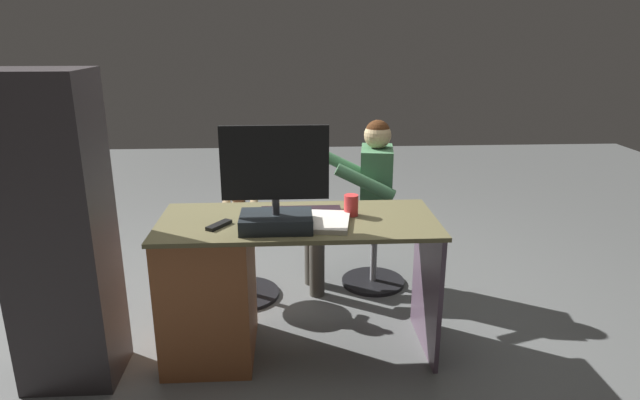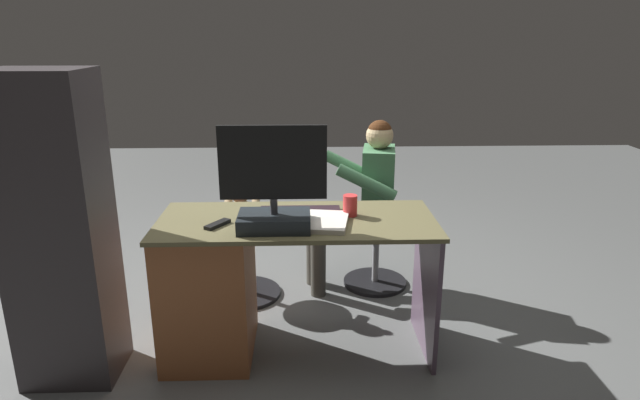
# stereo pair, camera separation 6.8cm
# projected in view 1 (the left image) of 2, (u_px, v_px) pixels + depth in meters

# --- Properties ---
(ground_plane) EXTENTS (10.00, 10.00, 0.00)m
(ground_plane) POSITION_uv_depth(u_px,v_px,m) (298.00, 313.00, 3.33)
(ground_plane) COLOR #5C5E5D
(desk) EXTENTS (1.42, 0.60, 0.75)m
(desk) POSITION_uv_depth(u_px,v_px,m) (227.00, 284.00, 2.83)
(desk) COLOR brown
(desk) RESTS_ON ground_plane
(monitor) EXTENTS (0.51, 0.23, 0.50)m
(monitor) POSITION_uv_depth(u_px,v_px,m) (276.00, 196.00, 2.57)
(monitor) COLOR black
(monitor) RESTS_ON desk
(keyboard) EXTENTS (0.42, 0.14, 0.02)m
(keyboard) POSITION_uv_depth(u_px,v_px,m) (301.00, 211.00, 2.84)
(keyboard) COLOR black
(keyboard) RESTS_ON desk
(computer_mouse) EXTENTS (0.06, 0.10, 0.04)m
(computer_mouse) POSITION_uv_depth(u_px,v_px,m) (247.00, 212.00, 2.80)
(computer_mouse) COLOR #29272E
(computer_mouse) RESTS_ON desk
(cup) EXTENTS (0.07, 0.07, 0.11)m
(cup) POSITION_uv_depth(u_px,v_px,m) (351.00, 205.00, 2.79)
(cup) COLOR red
(cup) RESTS_ON desk
(tv_remote) EXTENTS (0.12, 0.15, 0.02)m
(tv_remote) POSITION_uv_depth(u_px,v_px,m) (219.00, 225.00, 2.64)
(tv_remote) COLOR black
(tv_remote) RESTS_ON desk
(notebook_binder) EXTENTS (0.26, 0.33, 0.02)m
(notebook_binder) POSITION_uv_depth(u_px,v_px,m) (326.00, 222.00, 2.68)
(notebook_binder) COLOR beige
(notebook_binder) RESTS_ON desk
(office_chair_teddy) EXTENTS (0.47, 0.47, 0.47)m
(office_chair_teddy) POSITION_uv_depth(u_px,v_px,m) (242.00, 259.00, 3.49)
(office_chair_teddy) COLOR black
(office_chair_teddy) RESTS_ON ground_plane
(teddy_bear) EXTENTS (0.23, 0.23, 0.32)m
(teddy_bear) POSITION_uv_depth(u_px,v_px,m) (239.00, 207.00, 3.39)
(teddy_bear) COLOR #927956
(teddy_bear) RESTS_ON office_chair_teddy
(visitor_chair) EXTENTS (0.43, 0.43, 0.47)m
(visitor_chair) POSITION_uv_depth(u_px,v_px,m) (374.00, 247.00, 3.66)
(visitor_chair) COLOR black
(visitor_chair) RESTS_ON ground_plane
(person) EXTENTS (0.59, 0.52, 1.13)m
(person) POSITION_uv_depth(u_px,v_px,m) (361.00, 192.00, 3.52)
(person) COLOR #40704A
(person) RESTS_ON ground_plane
(equipment_rack) EXTENTS (0.44, 0.36, 1.51)m
(equipment_rack) POSITION_uv_depth(u_px,v_px,m) (58.00, 235.00, 2.52)
(equipment_rack) COLOR #2E292B
(equipment_rack) RESTS_ON ground_plane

